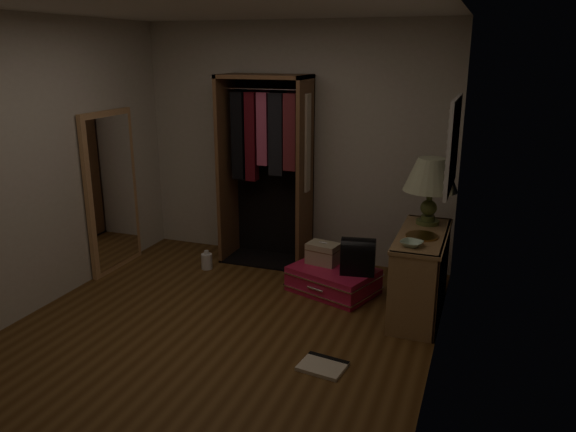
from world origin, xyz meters
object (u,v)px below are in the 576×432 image
Objects in this scene: white_jug at (207,261)px; table_lamp at (431,176)px; open_wardrobe at (268,154)px; black_bag at (358,255)px; pink_suitcase at (333,280)px; train_case at (323,253)px; floor_mirror at (112,192)px; console_bookshelf at (420,270)px.

table_lamp is at bearing 0.74° from white_jug.
black_bag is (1.16, -0.64, -0.79)m from open_wardrobe.
pink_suitcase is 2.78× the size of train_case.
open_wardrobe is at bearing 142.09° from black_bag.
black_bag is at bearing -28.66° from open_wardrobe.
pink_suitcase is 1.38m from table_lamp.
black_bag is at bearing 2.92° from floor_mirror.
floor_mirror reaches higher than table_lamp.
pink_suitcase is (2.39, 0.17, -0.73)m from floor_mirror.
train_case is 1.65× the size of white_jug.
train_case reaches higher than pink_suitcase.
console_bookshelf is 0.60m from black_bag.
console_bookshelf reaches higher than white_jug.
console_bookshelf is at bearing -2.45° from train_case.
pink_suitcase is 0.28m from train_case.
pink_suitcase is at bearing -33.24° from open_wardrobe.
floor_mirror is 2.68m from black_bag.
console_bookshelf reaches higher than train_case.
floor_mirror is 2.33m from train_case.
floor_mirror reaches higher than train_case.
pink_suitcase is at bearing 4.08° from floor_mirror.
console_bookshelf is 1.82× the size of table_lamp.
floor_mirror reaches higher than black_bag.
black_bag is at bearing 170.53° from console_bookshelf.
pink_suitcase is 2.72× the size of black_bag.
white_jug is at bearing 165.75° from black_bag.
table_lamp reaches higher than train_case.
white_jug is at bearing -164.74° from pink_suitcase.
white_jug is at bearing -137.89° from open_wardrobe.
pink_suitcase is at bearing -23.80° from train_case.
table_lamp is at bearing 88.94° from console_bookshelf.
open_wardrobe is 1.21× the size of floor_mirror.
floor_mirror is 1.78× the size of pink_suitcase.
open_wardrobe reaches higher than table_lamp.
black_bag is (-0.59, 0.10, 0.03)m from console_bookshelf.
open_wardrobe is 5.82× the size of black_bag.
floor_mirror is at bearing -179.37° from console_bookshelf.
floor_mirror is 2.51m from pink_suitcase.
table_lamp is at bearing 5.52° from floor_mirror.
white_jug is at bearing 16.81° from floor_mirror.
white_jug is (-1.70, 0.15, -0.34)m from black_bag.
table_lamp is 2.95× the size of white_jug.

